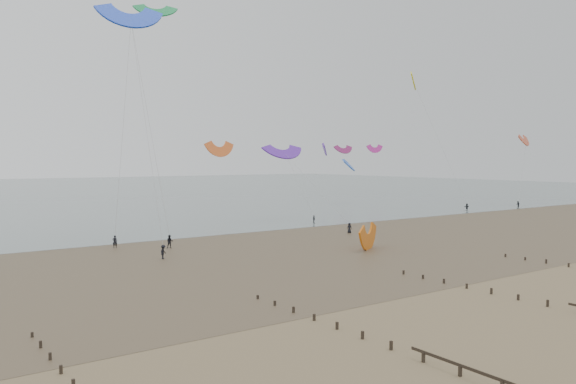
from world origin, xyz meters
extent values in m
plane|color=brown|center=(0.00, 0.00, 0.00)|extent=(500.00, 500.00, 0.00)
plane|color=#475654|center=(0.00, 200.00, 0.03)|extent=(500.00, 500.00, 0.00)
plane|color=#473A28|center=(0.00, 35.00, 0.01)|extent=(500.00, 500.00, 0.00)
ellipsoid|color=slate|center=(-18.00, 22.00, 0.01)|extent=(23.60, 14.36, 0.01)
ellipsoid|color=slate|center=(12.00, 38.00, 0.01)|extent=(33.64, 18.32, 0.01)
ellipsoid|color=slate|center=(45.00, 30.00, 0.01)|extent=(19.65, 13.67, 0.01)
cube|color=black|center=(-32.00, 4.11, 0.22)|extent=(0.16, 0.16, 0.54)
cube|color=black|center=(-32.00, 6.74, 0.20)|extent=(0.16, 0.16, 0.51)
cube|color=black|center=(-32.00, 9.37, 0.19)|extent=(0.16, 0.16, 0.48)
cube|color=black|center=(-32.00, 12.00, 0.17)|extent=(0.16, 0.16, 0.45)
cube|color=black|center=(-14.00, -9.05, 0.29)|extent=(0.16, 0.16, 0.68)
cube|color=black|center=(-14.00, -6.42, 0.28)|extent=(0.16, 0.16, 0.65)
cube|color=black|center=(-14.00, -3.79, 0.26)|extent=(0.16, 0.16, 0.62)
cube|color=black|center=(-14.00, -1.16, 0.25)|extent=(0.16, 0.16, 0.59)
cube|color=black|center=(-14.00, 1.47, 0.23)|extent=(0.16, 0.16, 0.57)
cube|color=black|center=(-14.00, 4.11, 0.22)|extent=(0.16, 0.16, 0.54)
cube|color=black|center=(-14.00, 6.74, 0.20)|extent=(0.16, 0.16, 0.51)
cube|color=black|center=(-14.00, 9.37, 0.19)|extent=(0.16, 0.16, 0.48)
cube|color=black|center=(-14.00, 12.00, 0.17)|extent=(0.16, 0.16, 0.45)
cube|color=black|center=(4.00, -3.79, 0.26)|extent=(0.16, 0.16, 0.62)
cube|color=black|center=(4.00, -1.16, 0.25)|extent=(0.16, 0.16, 0.59)
cube|color=black|center=(4.00, 1.47, 0.23)|extent=(0.16, 0.16, 0.57)
cube|color=black|center=(4.00, 4.11, 0.22)|extent=(0.16, 0.16, 0.54)
cube|color=black|center=(4.00, 6.74, 0.20)|extent=(0.16, 0.16, 0.51)
cube|color=black|center=(4.00, 9.37, 0.19)|extent=(0.16, 0.16, 0.48)
cube|color=black|center=(4.00, 12.00, 0.17)|extent=(0.16, 0.16, 0.45)
cube|color=black|center=(22.00, 4.11, 0.22)|extent=(0.16, 0.16, 0.54)
cube|color=black|center=(22.00, 6.74, 0.20)|extent=(0.16, 0.16, 0.51)
cube|color=black|center=(22.00, 9.37, 0.19)|extent=(0.16, 0.16, 0.48)
cube|color=black|center=(22.00, 12.00, 0.17)|extent=(0.16, 0.16, 0.45)
imported|color=black|center=(-14.96, 46.87, 0.87)|extent=(0.72, 0.56, 1.73)
imported|color=black|center=(86.09, 51.08, 0.88)|extent=(1.01, 1.08, 1.77)
imported|color=black|center=(25.26, 54.53, 0.75)|extent=(0.65, 0.95, 1.50)
imported|color=black|center=(21.34, 40.10, 0.85)|extent=(0.89, 0.99, 1.69)
imported|color=black|center=(-12.94, 35.07, 0.87)|extent=(1.26, 1.23, 1.74)
imported|color=black|center=(70.64, 54.41, 0.84)|extent=(1.62, 0.73, 1.68)
imported|color=black|center=(-8.97, 42.29, 0.91)|extent=(1.06, 0.94, 1.82)
camera|label=1|loc=(-39.37, -28.40, 12.02)|focal=35.00mm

